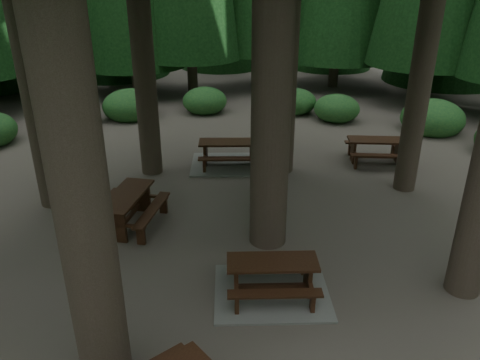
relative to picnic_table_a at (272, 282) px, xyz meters
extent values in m
plane|color=#504741|center=(-0.30, 1.70, -0.25)|extent=(80.00, 80.00, 0.00)
cube|color=gray|center=(0.00, 0.00, -0.23)|extent=(2.56, 2.27, 0.05)
cube|color=black|center=(0.00, 0.00, 0.47)|extent=(1.84, 1.03, 0.06)
cube|color=black|center=(0.12, 0.57, 0.18)|extent=(1.75, 0.61, 0.05)
cube|color=black|center=(-0.12, -0.57, 0.18)|extent=(1.75, 0.61, 0.05)
cube|color=black|center=(-0.68, 0.15, 0.10)|extent=(0.19, 0.54, 0.70)
cube|color=black|center=(-0.68, 0.15, 0.15)|extent=(0.38, 1.38, 0.06)
cube|color=black|center=(0.68, -0.15, 0.10)|extent=(0.19, 0.54, 0.70)
cube|color=black|center=(0.68, -0.15, 0.15)|extent=(0.38, 1.38, 0.06)
cube|color=black|center=(0.00, 0.00, -0.08)|extent=(1.43, 0.39, 0.08)
cube|color=black|center=(-2.63, 3.43, 0.56)|extent=(1.50, 2.08, 0.06)
cube|color=black|center=(-3.22, 3.70, 0.23)|extent=(1.06, 1.87, 0.05)
cube|color=black|center=(-2.05, 3.16, 0.23)|extent=(1.06, 1.87, 0.05)
cube|color=black|center=(-2.96, 2.72, 0.14)|extent=(0.57, 0.33, 0.78)
cube|color=black|center=(-2.96, 2.72, 0.20)|extent=(1.46, 0.73, 0.06)
cube|color=black|center=(-2.31, 4.13, 0.14)|extent=(0.57, 0.33, 0.78)
cube|color=black|center=(-2.31, 4.13, 0.20)|extent=(1.46, 0.73, 0.06)
cube|color=black|center=(-2.63, 3.43, -0.06)|extent=(0.75, 1.50, 0.09)
cube|color=gray|center=(0.64, 6.63, -0.23)|extent=(2.78, 2.47, 0.05)
cube|color=black|center=(0.64, 6.63, 0.53)|extent=(1.99, 1.14, 0.06)
cube|color=black|center=(0.79, 7.24, 0.22)|extent=(1.89, 0.68, 0.05)
cube|color=black|center=(0.50, 6.02, 0.22)|extent=(1.89, 0.68, 0.05)
cube|color=black|center=(-0.09, 6.80, 0.12)|extent=(0.21, 0.58, 0.75)
cube|color=black|center=(-0.09, 6.80, 0.19)|extent=(0.42, 1.49, 0.06)
cube|color=black|center=(1.37, 6.46, 0.12)|extent=(0.21, 0.58, 0.75)
cube|color=black|center=(1.37, 6.46, 0.19)|extent=(0.42, 1.49, 0.06)
cube|color=black|center=(0.64, 6.63, -0.06)|extent=(1.54, 0.44, 0.08)
cube|color=black|center=(5.38, 5.74, 0.50)|extent=(1.94, 1.22, 0.06)
cube|color=black|center=(5.56, 6.32, 0.20)|extent=(1.81, 0.78, 0.05)
cube|color=black|center=(5.20, 5.16, 0.20)|extent=(1.81, 0.78, 0.05)
cube|color=black|center=(4.69, 5.96, 0.11)|extent=(0.24, 0.55, 0.73)
cube|color=black|center=(4.69, 5.96, 0.17)|extent=(0.51, 1.42, 0.06)
cube|color=black|center=(6.07, 5.52, 0.11)|extent=(0.24, 0.55, 0.73)
cube|color=black|center=(6.07, 5.52, 0.17)|extent=(0.51, 1.42, 0.06)
cube|color=black|center=(5.38, 5.74, -0.07)|extent=(1.47, 0.53, 0.08)
ellipsoid|color=#205D2D|center=(9.14, 8.15, 0.15)|extent=(2.42, 2.42, 1.49)
ellipsoid|color=#205D2D|center=(6.14, 10.39, 0.15)|extent=(1.90, 1.90, 1.17)
ellipsoid|color=#205D2D|center=(4.84, 11.87, 0.15)|extent=(1.84, 1.84, 1.13)
ellipsoid|color=#205D2D|center=(1.00, 12.95, 0.15)|extent=(1.95, 1.95, 1.20)
ellipsoid|color=#205D2D|center=(-2.23, 12.91, 0.15)|extent=(2.31, 2.31, 1.42)
ellipsoid|color=#205D2D|center=(-4.39, 12.26, 0.15)|extent=(1.93, 1.93, 1.19)
camera|label=1|loc=(-2.41, -7.08, 5.55)|focal=35.00mm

